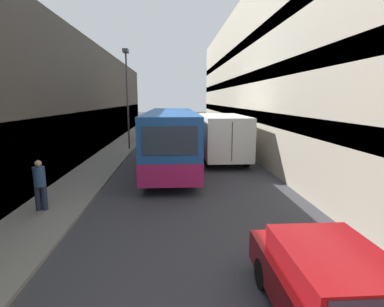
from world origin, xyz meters
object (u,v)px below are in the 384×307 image
object	(u,v)px
panel_van	(155,128)
pedestrian	(40,184)
box_truck	(221,135)
street_lamp	(127,81)
bus	(171,138)
car_hatchback	(335,292)

from	to	relation	value
panel_van	pedestrian	world-z (taller)	panel_van
box_truck	pedestrian	bearing A→B (deg)	-129.48
panel_van	street_lamp	world-z (taller)	street_lamp
bus	panel_van	size ratio (longest dim) A/B	2.44
bus	car_hatchback	bearing A→B (deg)	-77.72
panel_van	box_truck	bearing A→B (deg)	-62.22
box_truck	pedestrian	distance (m)	11.52
bus	box_truck	xyz separation A→B (m)	(3.08, 2.17, -0.12)
bus	pedestrian	size ratio (longest dim) A/B	6.65
bus	panel_van	bearing A→B (deg)	97.93
bus	box_truck	size ratio (longest dim) A/B	1.41
pedestrian	street_lamp	distance (m)	12.96
box_truck	panel_van	size ratio (longest dim) A/B	1.73
car_hatchback	panel_van	world-z (taller)	panel_van
car_hatchback	box_truck	bearing A→B (deg)	88.36
pedestrian	box_truck	bearing A→B (deg)	50.52
car_hatchback	box_truck	size ratio (longest dim) A/B	0.50
panel_van	pedestrian	size ratio (longest dim) A/B	2.73
box_truck	panel_van	world-z (taller)	box_truck
bus	panel_van	distance (m)	11.02
bus	panel_van	world-z (taller)	bus
car_hatchback	street_lamp	world-z (taller)	street_lamp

